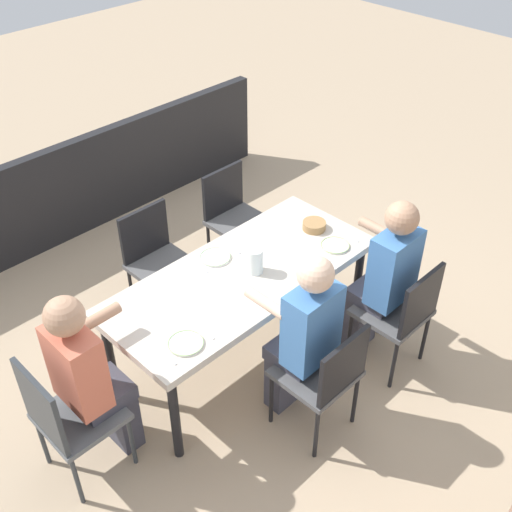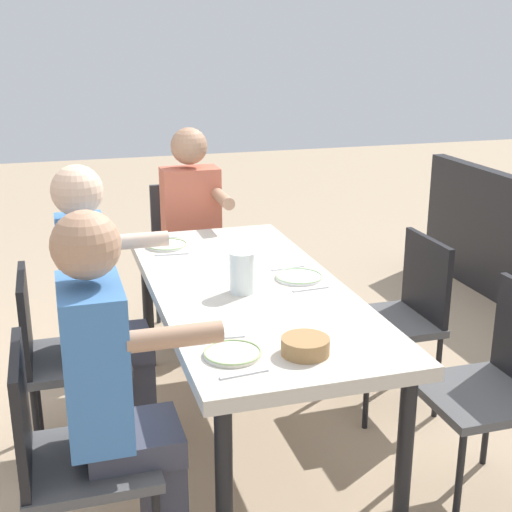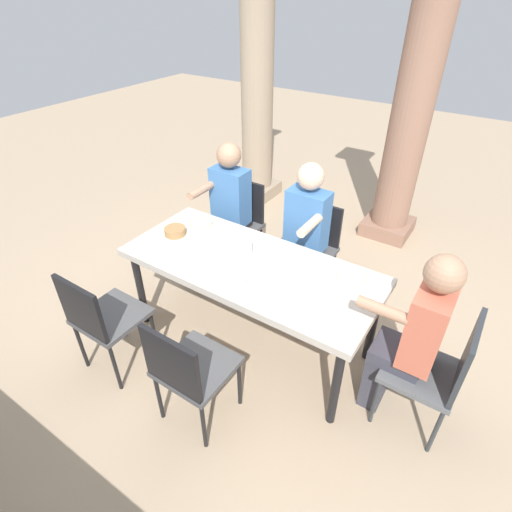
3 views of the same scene
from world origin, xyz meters
The scene contains 21 objects.
ground_plane centered at (0.00, 0.00, 0.00)m, with size 16.00×16.00×0.00m, color tan.
dining_table centered at (0.00, 0.00, 0.70)m, with size 1.92×0.83×0.77m.
chair_west_north centered at (-0.70, 0.83, 0.52)m, with size 0.44×0.44×0.89m.
chair_west_south centered at (-0.70, -0.83, 0.53)m, with size 0.44×0.44×0.89m.
chair_mid_north centered at (0.10, 0.83, 0.52)m, with size 0.44×0.44×0.87m.
chair_mid_south centered at (0.10, -0.83, 0.51)m, with size 0.44×0.44×0.88m.
chair_head_east centered at (1.38, 0.00, 0.52)m, with size 0.44×0.44×0.92m.
diner_woman_green centered at (0.10, 0.64, 0.71)m, with size 0.34×0.50×1.32m.
diner_man_white centered at (1.19, 0.00, 0.71)m, with size 0.50×0.35×1.31m.
diner_guest_third centered at (-0.70, 0.65, 0.72)m, with size 0.35×0.50×1.32m.
plate_0 centered at (-0.67, 0.25, 0.77)m, with size 0.20×0.20×0.02m.
fork_0 centered at (-0.82, 0.25, 0.77)m, with size 0.02×0.17×0.01m, color silver.
spoon_0 centered at (-0.52, 0.25, 0.77)m, with size 0.02×0.17×0.01m, color silver.
plate_1 centered at (0.01, -0.25, 0.77)m, with size 0.21×0.21×0.02m.
fork_1 centered at (-0.14, -0.25, 0.77)m, with size 0.02×0.17×0.01m, color silver.
spoon_1 centered at (0.16, -0.25, 0.77)m, with size 0.02×0.17×0.01m, color silver.
plate_2 centered at (0.69, 0.24, 0.77)m, with size 0.21×0.21×0.02m.
fork_2 centered at (0.54, 0.24, 0.77)m, with size 0.02×0.17×0.01m, color silver.
spoon_2 centered at (0.84, 0.24, 0.77)m, with size 0.02×0.17×0.01m, color silver.
water_pitcher centered at (-0.08, 0.05, 0.85)m, with size 0.11×0.11×0.18m.
bread_basket centered at (-0.73, 0.00, 0.80)m, with size 0.17×0.17×0.06m, color #9E7547.
Camera 2 is at (-2.82, 0.80, 1.84)m, focal length 49.42 mm.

